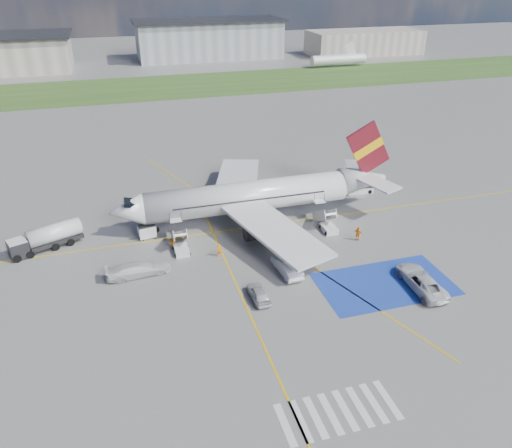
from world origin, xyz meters
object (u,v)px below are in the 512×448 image
(car_silver_a, at_px, (259,293))
(van_white_b, at_px, (138,267))
(airliner, at_px, (259,195))
(belt_loader, at_px, (357,190))
(fuel_tanker, at_px, (47,240))
(gpu_cart, at_px, (147,232))
(car_silver_b, at_px, (287,266))
(van_white_a, at_px, (422,279))

(car_silver_a, relative_size, van_white_b, 0.79)
(airliner, distance_m, belt_loader, 16.90)
(car_silver_a, bearing_deg, belt_loader, -137.02)
(fuel_tanker, height_order, van_white_b, fuel_tanker)
(fuel_tanker, relative_size, gpu_cart, 3.80)
(car_silver_b, bearing_deg, gpu_cart, -46.00)
(car_silver_a, xyz_separation_m, car_silver_b, (4.28, 3.72, 0.15))
(fuel_tanker, height_order, gpu_cart, fuel_tanker)
(gpu_cart, distance_m, van_white_b, 8.24)
(car_silver_b, bearing_deg, belt_loader, -139.35)
(gpu_cart, xyz_separation_m, car_silver_b, (13.74, -12.08, 0.07))
(fuel_tanker, bearing_deg, car_silver_b, -48.25)
(airliner, xyz_separation_m, fuel_tanker, (-25.92, -0.31, -2.22))
(gpu_cart, height_order, car_silver_b, gpu_cart)
(gpu_cart, height_order, van_white_b, van_white_b)
(car_silver_a, height_order, van_white_a, van_white_a)
(belt_loader, distance_m, van_white_b, 34.84)
(car_silver_a, relative_size, van_white_a, 0.72)
(gpu_cart, relative_size, car_silver_a, 0.55)
(airliner, bearing_deg, fuel_tanker, -179.31)
(airliner, height_order, van_white_b, airliner)
(airliner, bearing_deg, car_silver_b, -93.09)
(gpu_cart, bearing_deg, belt_loader, 0.85)
(car_silver_b, xyz_separation_m, van_white_b, (-15.46, 4.03, 0.16))
(belt_loader, distance_m, van_white_a, 23.95)
(van_white_a, distance_m, van_white_b, 29.78)
(fuel_tanker, height_order, belt_loader, fuel_tanker)
(airliner, distance_m, van_white_b, 18.67)
(airliner, bearing_deg, car_silver_a, -106.54)
(belt_loader, height_order, van_white_a, van_white_a)
(van_white_a, bearing_deg, van_white_b, -18.22)
(gpu_cart, bearing_deg, van_white_b, -110.41)
(car_silver_b, distance_m, van_white_b, 15.97)
(airliner, distance_m, gpu_cart, 14.71)
(airliner, distance_m, car_silver_b, 13.34)
(airliner, relative_size, fuel_tanker, 4.38)
(gpu_cart, relative_size, van_white_a, 0.39)
(car_silver_b, bearing_deg, van_white_b, -19.28)
(airliner, relative_size, car_silver_b, 7.20)
(gpu_cart, xyz_separation_m, van_white_b, (-1.72, -8.05, 0.24))
(car_silver_b, bearing_deg, fuel_tanker, -31.52)
(car_silver_a, distance_m, van_white_b, 13.60)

